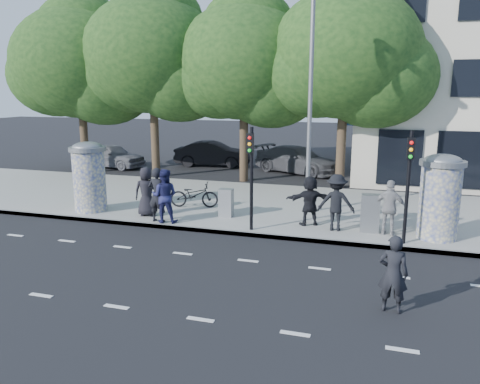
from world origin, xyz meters
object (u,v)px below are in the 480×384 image
(ad_column_left, at_px, (89,175))
(ped_e, at_px, (390,208))
(traffic_pole_far, at_px, (409,176))
(street_lamp, at_px, (310,87))
(ped_d, at_px, (336,202))
(ped_b, at_px, (158,195))
(traffic_pole_near, at_px, (251,168))
(ped_a, at_px, (147,191))
(cabinet_left, at_px, (226,203))
(ped_f, at_px, (310,201))
(bicycle, at_px, (194,195))
(cabinet_right, at_px, (370,213))
(car_left, at_px, (111,156))
(ped_c, at_px, (164,196))
(ad_column_right, at_px, (440,195))
(man_road, at_px, (393,274))
(car_mid, at_px, (213,154))
(car_right, at_px, (297,160))

(ad_column_left, distance_m, ped_e, 10.97)
(traffic_pole_far, bearing_deg, street_lamp, 140.12)
(ped_d, bearing_deg, ped_b, 4.87)
(traffic_pole_near, bearing_deg, ped_a, 171.17)
(street_lamp, relative_size, cabinet_left, 7.75)
(traffic_pole_near, height_order, ped_f, traffic_pole_near)
(ped_a, bearing_deg, bicycle, -140.69)
(street_lamp, relative_size, cabinet_right, 6.43)
(traffic_pole_near, height_order, street_lamp, street_lamp)
(traffic_pole_near, relative_size, car_left, 0.79)
(ped_c, bearing_deg, traffic_pole_near, 168.43)
(ad_column_left, bearing_deg, ped_e, 0.46)
(traffic_pole_near, height_order, ped_c, traffic_pole_near)
(ad_column_left, distance_m, car_left, 11.36)
(ad_column_right, xyz_separation_m, car_left, (-17.75, 9.79, -0.80))
(ad_column_left, height_order, traffic_pole_far, traffic_pole_far)
(ad_column_left, xyz_separation_m, ad_column_right, (12.40, 0.20, 0.00))
(ped_c, height_order, car_left, ped_c)
(ped_f, xyz_separation_m, car_left, (-13.70, 9.51, -0.28))
(ad_column_left, height_order, cabinet_left, ad_column_left)
(cabinet_right, bearing_deg, ped_c, -175.00)
(traffic_pole_far, bearing_deg, man_road, -95.17)
(street_lamp, xyz_separation_m, ped_a, (-5.55, -2.20, -3.73))
(ad_column_right, distance_m, traffic_pole_far, 1.52)
(ped_c, xyz_separation_m, car_left, (-8.81, 10.64, -0.36))
(ad_column_left, distance_m, ped_c, 3.54)
(ad_column_right, height_order, ped_d, ad_column_right)
(traffic_pole_near, bearing_deg, man_road, -45.14)
(traffic_pole_far, height_order, ped_d, traffic_pole_far)
(man_road, xyz_separation_m, car_mid, (-10.58, 17.52, -0.09))
(ad_column_left, distance_m, man_road, 12.16)
(traffic_pole_far, relative_size, cabinet_left, 3.29)
(traffic_pole_near, bearing_deg, ad_column_left, 173.89)
(bicycle, bearing_deg, street_lamp, -95.97)
(car_right, bearing_deg, cabinet_right, -133.61)
(ped_e, relative_size, cabinet_left, 1.73)
(traffic_pole_far, height_order, ped_e, traffic_pole_far)
(ped_b, height_order, cabinet_left, ped_b)
(street_lamp, bearing_deg, ped_c, -148.51)
(ad_column_left, xyz_separation_m, ped_c, (3.46, -0.65, -0.44))
(ad_column_right, xyz_separation_m, cabinet_left, (-7.14, 0.49, -0.87))
(traffic_pole_far, xyz_separation_m, bicycle, (-7.79, 2.35, -1.58))
(bicycle, xyz_separation_m, car_left, (-8.96, 8.35, 0.09))
(traffic_pole_near, height_order, car_mid, traffic_pole_near)
(street_lamp, distance_m, ped_c, 6.49)
(ped_d, bearing_deg, traffic_pole_near, 14.94)
(ped_e, height_order, bicycle, ped_e)
(ped_c, distance_m, car_right, 12.43)
(ped_f, bearing_deg, ped_b, -11.73)
(ped_f, bearing_deg, street_lamp, -102.07)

